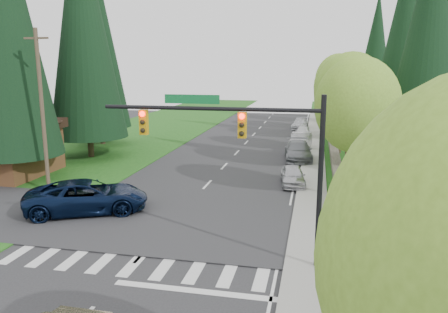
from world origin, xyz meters
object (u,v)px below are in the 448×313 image
(parked_car_b, at_px, (298,151))
(parked_car_e, at_px, (300,124))
(suv_navy, at_px, (87,197))
(parked_car_c, at_px, (300,142))
(parked_car_a, at_px, (293,176))
(parked_car_d, at_px, (303,132))

(parked_car_b, relative_size, parked_car_e, 1.22)
(suv_navy, bearing_deg, parked_car_c, -52.38)
(parked_car_a, bearing_deg, parked_car_c, 82.76)
(parked_car_b, relative_size, parked_car_d, 1.39)
(parked_car_d, height_order, parked_car_e, parked_car_d)
(suv_navy, bearing_deg, parked_car_d, -46.03)
(suv_navy, xyz_separation_m, parked_car_b, (10.57, 15.89, -0.11))
(suv_navy, height_order, parked_car_b, suv_navy)
(parked_car_a, relative_size, parked_car_b, 0.71)
(parked_car_d, bearing_deg, parked_car_a, -89.14)
(parked_car_b, distance_m, parked_car_e, 18.39)
(parked_car_a, xyz_separation_m, parked_car_b, (0.00, 8.03, 0.13))
(suv_navy, relative_size, parked_car_c, 1.31)
(parked_car_d, relative_size, parked_car_e, 0.88)
(parked_car_b, relative_size, parked_car_c, 1.09)
(parked_car_a, bearing_deg, parked_car_e, 84.03)
(parked_car_e, bearing_deg, parked_car_a, -84.82)
(suv_navy, height_order, parked_car_a, suv_navy)
(parked_car_d, bearing_deg, parked_car_e, 95.65)
(parked_car_b, bearing_deg, parked_car_d, 84.68)
(parked_car_e, bearing_deg, parked_car_c, -83.69)
(parked_car_a, relative_size, parked_car_e, 0.86)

